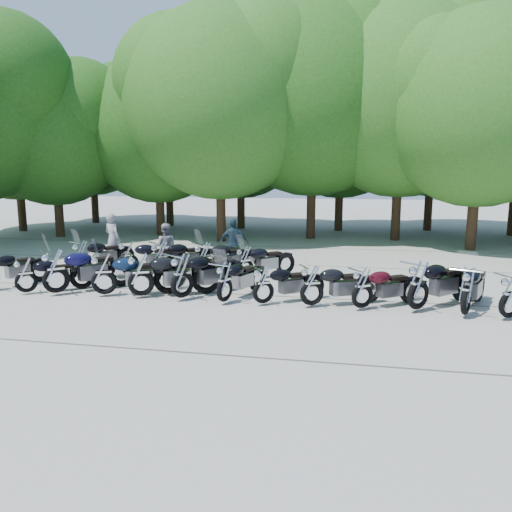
% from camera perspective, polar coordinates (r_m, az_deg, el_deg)
% --- Properties ---
extents(ground, '(90.00, 90.00, 0.00)m').
position_cam_1_polar(ground, '(12.39, -1.32, -6.22)').
color(ground, '#A09C91').
rests_on(ground, ground).
extents(tree_0, '(7.50, 7.50, 9.21)m').
position_cam_1_polar(tree_0, '(30.52, -25.83, 12.83)').
color(tree_0, '#3A2614').
rests_on(tree_0, ground).
extents(tree_1, '(6.97, 6.97, 8.55)m').
position_cam_1_polar(tree_1, '(27.15, -22.13, 12.72)').
color(tree_1, '#3A2614').
rests_on(tree_1, ground).
extents(tree_2, '(7.31, 7.31, 8.97)m').
position_cam_1_polar(tree_2, '(26.41, -11.19, 13.89)').
color(tree_2, '#3A2614').
rests_on(tree_2, ground).
extents(tree_3, '(8.70, 8.70, 10.67)m').
position_cam_1_polar(tree_3, '(23.83, -4.18, 16.93)').
color(tree_3, '#3A2614').
rests_on(tree_3, ground).
extents(tree_4, '(9.13, 9.13, 11.20)m').
position_cam_1_polar(tree_4, '(24.99, 6.55, 17.29)').
color(tree_4, '#3A2614').
rests_on(tree_4, ground).
extents(tree_5, '(9.04, 9.04, 11.10)m').
position_cam_1_polar(tree_5, '(25.10, 16.31, 16.79)').
color(tree_5, '#3A2614').
rests_on(tree_5, ground).
extents(tree_6, '(8.00, 8.00, 9.82)m').
position_cam_1_polar(tree_6, '(23.11, 24.30, 15.03)').
color(tree_6, '#3A2614').
rests_on(tree_6, ground).
extents(tree_9, '(7.59, 7.59, 9.32)m').
position_cam_1_polar(tree_9, '(33.40, -18.34, 13.10)').
color(tree_9, '#3A2614').
rests_on(tree_9, ground).
extents(tree_10, '(7.78, 7.78, 9.55)m').
position_cam_1_polar(tree_10, '(30.65, -10.09, 14.02)').
color(tree_10, '#3A2614').
rests_on(tree_10, ground).
extents(tree_11, '(7.56, 7.56, 9.28)m').
position_cam_1_polar(tree_11, '(28.81, -1.77, 14.11)').
color(tree_11, '#3A2614').
rests_on(tree_11, ground).
extents(tree_12, '(7.88, 7.88, 9.67)m').
position_cam_1_polar(tree_12, '(28.19, 9.72, 14.53)').
color(tree_12, '#3A2614').
rests_on(tree_12, ground).
extents(tree_13, '(8.31, 8.31, 10.20)m').
position_cam_1_polar(tree_13, '(29.50, 19.64, 14.51)').
color(tree_13, '#3A2614').
rests_on(tree_13, ground).
extents(motorcycle_1, '(2.02, 1.74, 1.16)m').
position_cam_1_polar(motorcycle_1, '(15.16, -24.84, -1.87)').
color(motorcycle_1, black).
rests_on(motorcycle_1, ground).
extents(motorcycle_2, '(2.36, 2.36, 1.45)m').
position_cam_1_polar(motorcycle_2, '(14.70, -21.93, -1.45)').
color(motorcycle_2, '#0D0B33').
rests_on(motorcycle_2, ground).
extents(motorcycle_3, '(2.48, 1.57, 1.35)m').
position_cam_1_polar(motorcycle_3, '(14.11, -16.99, -1.82)').
color(motorcycle_3, '#0B1B33').
rests_on(motorcycle_3, ground).
extents(motorcycle_4, '(2.53, 1.80, 1.39)m').
position_cam_1_polar(motorcycle_4, '(13.68, -13.03, -1.90)').
color(motorcycle_4, black).
rests_on(motorcycle_4, ground).
extents(motorcycle_5, '(2.01, 2.51, 1.41)m').
position_cam_1_polar(motorcycle_5, '(13.28, -8.45, -2.06)').
color(motorcycle_5, black).
rests_on(motorcycle_5, ground).
extents(motorcycle_6, '(1.42, 2.26, 1.23)m').
position_cam_1_polar(motorcycle_6, '(12.84, -3.63, -2.82)').
color(motorcycle_6, black).
rests_on(motorcycle_6, ground).
extents(motorcycle_7, '(2.02, 1.70, 1.15)m').
position_cam_1_polar(motorcycle_7, '(12.66, 0.85, -3.16)').
color(motorcycle_7, black).
rests_on(motorcycle_7, ground).
extents(motorcycle_8, '(2.25, 1.56, 1.23)m').
position_cam_1_polar(motorcycle_8, '(12.53, 6.42, -3.17)').
color(motorcycle_8, black).
rests_on(motorcycle_8, ground).
extents(motorcycle_9, '(2.11, 1.75, 1.20)m').
position_cam_1_polar(motorcycle_9, '(12.50, 12.09, -3.44)').
color(motorcycle_9, '#380710').
rests_on(motorcycle_9, ground).
extents(motorcycle_10, '(2.33, 2.32, 1.43)m').
position_cam_1_polar(motorcycle_10, '(12.68, 18.09, -3.01)').
color(motorcycle_10, black).
rests_on(motorcycle_10, ground).
extents(motorcycle_11, '(1.57, 2.48, 1.35)m').
position_cam_1_polar(motorcycle_11, '(12.66, 22.96, -3.52)').
color(motorcycle_11, black).
rests_on(motorcycle_11, ground).
extents(motorcycle_12, '(2.25, 1.63, 1.24)m').
position_cam_1_polar(motorcycle_12, '(12.84, 27.14, -3.90)').
color(motorcycle_12, black).
rests_on(motorcycle_12, ground).
extents(motorcycle_14, '(1.77, 2.27, 1.27)m').
position_cam_1_polar(motorcycle_14, '(17.29, -19.28, 0.06)').
color(motorcycle_14, black).
rests_on(motorcycle_14, ground).
extents(motorcycle_15, '(2.32, 1.50, 1.26)m').
position_cam_1_polar(motorcycle_15, '(16.81, -14.37, 0.03)').
color(motorcycle_15, black).
rests_on(motorcycle_15, ground).
extents(motorcycle_16, '(2.18, 2.17, 1.33)m').
position_cam_1_polar(motorcycle_16, '(16.08, -10.79, -0.16)').
color(motorcycle_16, black).
rests_on(motorcycle_16, ground).
extents(motorcycle_17, '(2.22, 2.16, 1.34)m').
position_cam_1_polar(motorcycle_17, '(15.62, -5.93, -0.31)').
color(motorcycle_17, black).
rests_on(motorcycle_17, ground).
extents(motorcycle_18, '(2.02, 2.00, 1.23)m').
position_cam_1_polar(motorcycle_18, '(15.46, -1.28, -0.58)').
color(motorcycle_18, black).
rests_on(motorcycle_18, ground).
extents(rider_0, '(0.81, 0.69, 1.87)m').
position_cam_1_polar(rider_0, '(18.71, -16.07, 1.89)').
color(rider_0, gray).
rests_on(rider_0, ground).
extents(rider_1, '(0.87, 0.73, 1.60)m').
position_cam_1_polar(rider_1, '(17.38, -10.33, 1.08)').
color(rider_1, gray).
rests_on(rider_1, ground).
extents(rider_2, '(1.11, 0.71, 1.76)m').
position_cam_1_polar(rider_2, '(17.22, -2.56, 1.41)').
color(rider_2, '#213945').
rests_on(rider_2, ground).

